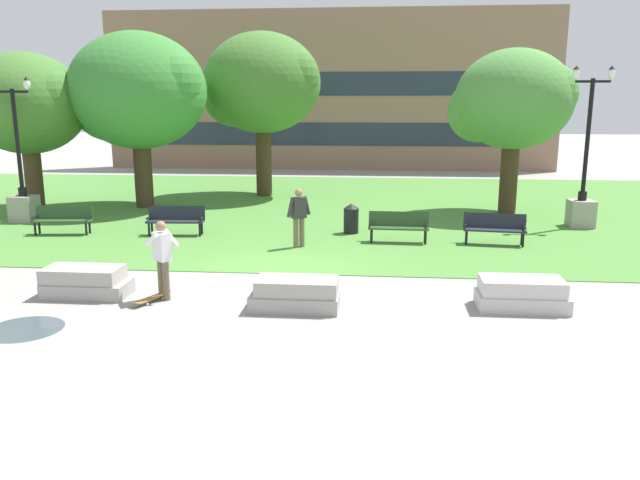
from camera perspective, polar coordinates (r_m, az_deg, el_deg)
ground_plane at (r=15.40m, az=-4.00°, el=-3.14°), size 140.00×140.00×0.00m
grass_lawn at (r=25.10m, az=-0.34°, el=3.04°), size 40.00×20.00×0.02m
concrete_block_center at (r=14.55m, az=-20.64°, el=-3.62°), size 1.81×0.90×0.64m
concrete_block_left at (r=12.79m, az=-2.22°, el=-4.99°), size 1.80×0.90×0.64m
concrete_block_right at (r=13.43m, az=17.94°, el=-4.74°), size 1.80×0.90×0.64m
person_skateboarder at (r=13.64m, az=-14.22°, el=-1.34°), size 0.85×0.56×1.71m
skateboard at (r=13.74m, az=-15.17°, el=-5.15°), size 0.60×1.01×0.14m
puddle at (r=13.00m, az=-25.45°, el=-7.36°), size 1.44×1.44×0.01m
park_bench_near_left at (r=20.24m, az=-13.04°, el=1.92°), size 1.83×0.66×0.90m
park_bench_near_right at (r=19.11m, az=15.67°, el=1.16°), size 1.85×0.73×0.90m
park_bench_far_left at (r=18.85m, az=7.19°, el=1.38°), size 1.81×0.58×0.90m
park_bench_far_right at (r=21.47m, az=-22.44°, el=1.89°), size 1.85×0.73×0.90m
lamp_post_left at (r=24.22m, az=-25.54°, el=3.90°), size 1.32×0.80×4.96m
lamp_post_right at (r=22.67m, az=22.86°, el=3.77°), size 1.32×0.80×5.27m
tree_far_right at (r=28.03m, az=-5.42°, el=13.95°), size 5.33×5.08×7.09m
tree_near_right at (r=26.70m, az=-25.34°, el=11.06°), size 4.69×4.47×5.96m
tree_far_left at (r=24.45m, az=17.16°, el=12.02°), size 4.49×4.28×6.04m
tree_near_left at (r=25.80m, az=-16.40°, el=12.79°), size 5.52×5.26×6.78m
trash_bin at (r=19.99m, az=2.86°, el=2.00°), size 0.49×0.49×0.96m
person_bystander_near_lawn at (r=17.94m, az=-1.95°, el=2.35°), size 0.67×0.66×1.71m
building_facade_distant at (r=39.25m, az=0.79°, el=13.46°), size 27.66×1.03×9.57m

